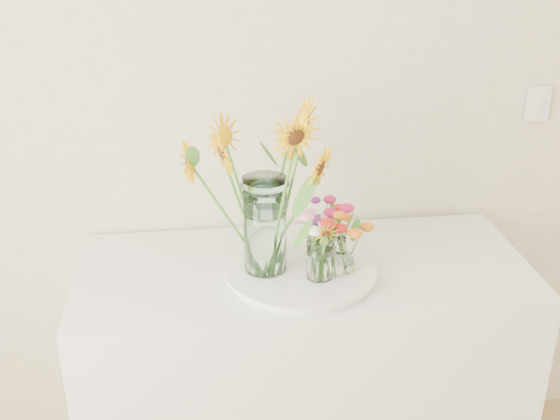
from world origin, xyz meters
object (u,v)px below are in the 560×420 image
Objects in this scene: mason_jar at (265,225)px; small_vase_c at (325,241)px; small_vase_a at (320,259)px; counter at (302,383)px; small_vase_b at (341,255)px; tray at (300,272)px.

small_vase_c is at bearing 17.59° from mason_jar.
small_vase_c is (0.04, 0.13, -0.01)m from small_vase_a.
small_vase_b is (0.09, -0.10, 0.53)m from counter.
small_vase_a is (0.03, -0.13, 0.54)m from counter.
counter is 0.56m from small_vase_a.
counter is 4.73× the size of mason_jar.
mason_jar is (-0.10, 0.01, 0.16)m from tray.
mason_jar is 2.24× the size of small_vase_a.
small_vase_a reaches higher than small_vase_b.
mason_jar is 0.22m from small_vase_c.
tray is at bearing -3.83° from mason_jar.
mason_jar is at bearing 154.83° from small_vase_a.
small_vase_c is at bearing 2.99° from counter.
counter is 0.64m from mason_jar.
counter is 12.76× the size of small_vase_c.
tray is at bearing -107.82° from counter.
small_vase_a reaches higher than small_vase_c.
small_vase_b is at bearing -17.25° from tray.
small_vase_b is at bearing -10.98° from mason_jar.
mason_jar is at bearing 176.17° from tray.
small_vase_a is at bearing -106.66° from small_vase_c.
small_vase_b is (0.22, -0.04, -0.09)m from mason_jar.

